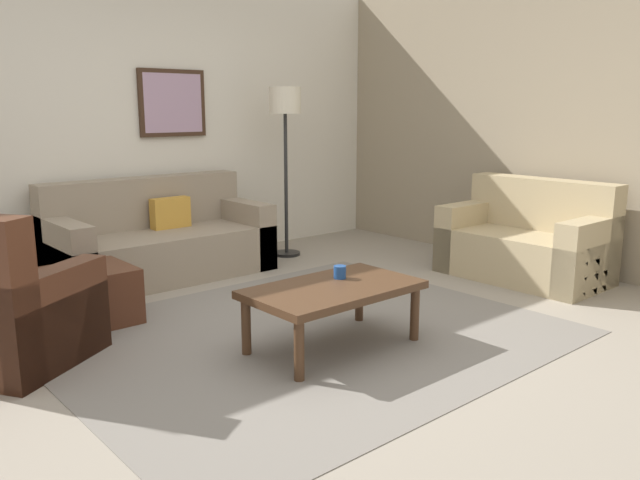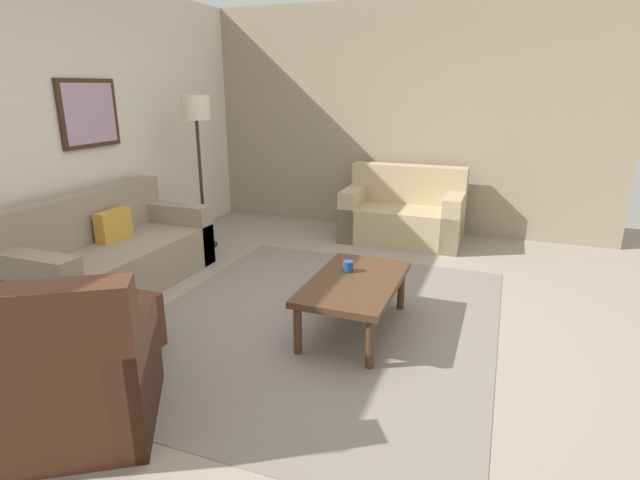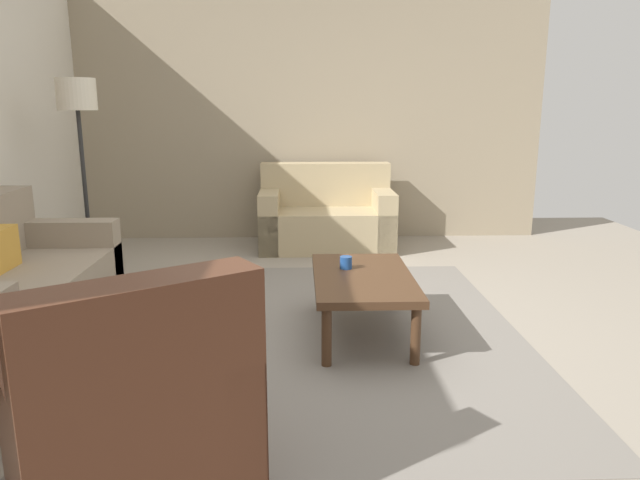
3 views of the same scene
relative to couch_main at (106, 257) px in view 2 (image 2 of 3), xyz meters
name	(u,v)px [view 2 (image 2 of 3)]	position (x,y,z in m)	size (l,w,h in m)	color
ground_plane	(319,322)	(0.02, -2.10, -0.30)	(8.00, 8.00, 0.00)	gray
rear_partition	(47,133)	(0.02, 0.50, 1.10)	(6.00, 0.12, 2.80)	silver
stone_feature_panel	(404,119)	(3.02, -2.10, 1.10)	(0.12, 5.20, 2.80)	gray
area_rug	(319,322)	(0.02, -2.10, -0.29)	(3.23, 2.69, 0.01)	slate
couch_main	(106,257)	(0.00, 0.00, 0.00)	(1.92, 0.90, 0.88)	gray
couch_loveseat	(404,215)	(2.50, -2.26, 0.00)	(0.80, 1.39, 0.88)	tan
armchair_leather	(71,384)	(-1.68, -1.35, 0.01)	(1.10, 1.10, 0.95)	#4C2819
ottoman	(106,329)	(-0.98, -0.91, -0.10)	(0.56, 0.56, 0.40)	#4C2819
coffee_table	(355,286)	(0.01, -2.39, 0.06)	(1.10, 0.64, 0.41)	#472D1C
cup	(348,266)	(0.15, -2.29, 0.15)	(0.08, 0.08, 0.08)	#1E478C
lamp_standing	(197,124)	(1.39, -0.14, 1.11)	(0.32, 0.32, 1.71)	black
framed_artwork	(89,113)	(0.44, 0.41, 1.25)	(0.69, 0.04, 0.64)	#382316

